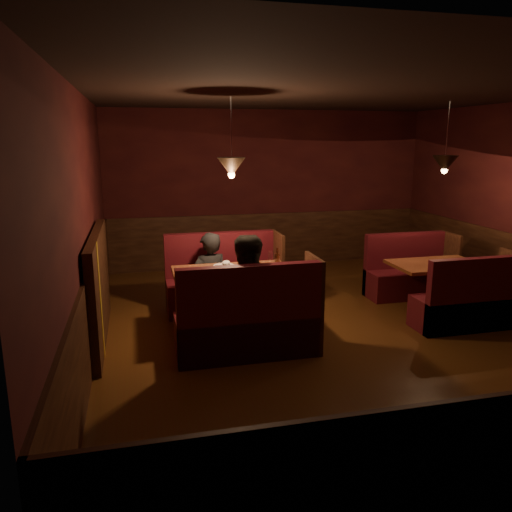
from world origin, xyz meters
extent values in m
cube|color=#502E11|center=(0.00, 0.00, -0.01)|extent=(6.00, 7.00, 0.01)
cube|color=black|center=(0.00, 0.00, 2.90)|extent=(6.00, 7.00, 0.01)
cube|color=black|center=(0.00, 3.50, 1.45)|extent=(6.00, 0.01, 2.90)
cube|color=black|center=(-3.00, 0.00, 1.45)|extent=(0.01, 7.00, 2.90)
cube|color=black|center=(0.00, 3.48, 0.50)|extent=(6.00, 0.04, 1.00)
cube|color=black|center=(-2.98, 0.00, 0.50)|extent=(0.04, 7.00, 1.00)
cube|color=black|center=(-2.92, 0.40, 0.65)|extent=(0.10, 2.20, 1.30)
cube|color=gold|center=(-2.87, -0.15, 0.65)|extent=(0.01, 0.12, 1.30)
cylinder|color=#333333|center=(-1.32, 0.29, 2.45)|extent=(0.01, 0.01, 0.80)
cone|color=black|center=(-1.32, 0.29, 2.05)|extent=(0.34, 0.34, 0.22)
sphere|color=#FFBF72|center=(-1.32, 0.29, 1.96)|extent=(0.08, 0.08, 0.08)
cylinder|color=#333333|center=(1.59, 0.36, 2.45)|extent=(0.01, 0.01, 0.80)
cone|color=black|center=(1.59, 0.36, 2.05)|extent=(0.34, 0.34, 0.22)
sphere|color=#FFBF72|center=(1.59, 0.36, 1.96)|extent=(0.08, 0.08, 0.08)
cube|color=#50220E|center=(-1.32, 0.29, 0.75)|extent=(1.45, 0.88, 0.05)
cylinder|color=black|center=(-1.32, 0.29, 0.36)|extent=(0.15, 0.15, 0.73)
cylinder|color=black|center=(-1.32, 0.29, 0.02)|extent=(0.58, 0.58, 0.04)
cylinder|color=silver|center=(-1.28, 0.16, 0.79)|extent=(0.29, 0.29, 0.02)
cube|color=black|center=(-1.22, 0.18, 0.81)|extent=(0.09, 0.08, 0.04)
ellipsoid|color=silver|center=(-1.29, 0.14, 0.83)|extent=(0.07, 0.07, 0.06)
cube|color=tan|center=(-1.23, 0.12, 0.81)|extent=(0.08, 0.06, 0.03)
cylinder|color=silver|center=(-1.25, 0.10, 0.80)|extent=(0.07, 0.13, 0.01)
cylinder|color=silver|center=(-1.38, 0.53, 0.79)|extent=(0.27, 0.27, 0.02)
ellipsoid|color=beige|center=(-1.35, 0.55, 0.82)|extent=(0.10, 0.10, 0.06)
cube|color=silver|center=(-1.40, 0.49, 0.80)|extent=(0.20, 0.08, 0.00)
cylinder|color=white|center=(-1.01, 0.33, 0.82)|extent=(0.05, 0.05, 0.09)
cylinder|color=white|center=(-0.75, 0.56, 0.86)|extent=(0.08, 0.08, 0.16)
cylinder|color=white|center=(-0.79, 0.11, 0.86)|extent=(0.08, 0.08, 0.16)
cylinder|color=#47230F|center=(-0.71, 0.38, 0.86)|extent=(0.06, 0.06, 0.17)
cylinder|color=#47230F|center=(-0.71, 0.38, 0.98)|extent=(0.03, 0.03, 0.07)
ellipsoid|color=white|center=(-0.90, 0.10, 0.80)|extent=(0.11, 0.09, 0.05)
cube|color=#500E17|center=(-1.32, 1.04, 0.23)|extent=(1.56, 0.57, 0.47)
cube|color=#500E17|center=(-1.32, 1.27, 0.54)|extent=(1.56, 0.12, 1.09)
cube|color=black|center=(-0.52, 1.04, 0.54)|extent=(0.04, 0.57, 1.09)
cube|color=#500E17|center=(-1.32, -0.46, 0.23)|extent=(1.56, 0.57, 0.47)
cube|color=#500E17|center=(-1.32, -0.69, 0.54)|extent=(1.56, 0.12, 1.09)
cube|color=black|center=(-0.52, -0.46, 0.54)|extent=(0.04, 0.57, 1.09)
cube|color=#50220E|center=(1.59, 0.36, 0.67)|extent=(1.22, 0.78, 0.05)
cylinder|color=black|center=(1.59, 0.36, 0.32)|extent=(0.13, 0.13, 0.64)
cylinder|color=black|center=(1.59, 0.36, 0.02)|extent=(0.51, 0.51, 0.04)
cube|color=#500E17|center=(1.59, 1.03, 0.21)|extent=(1.31, 0.50, 0.41)
cube|color=#500E17|center=(1.59, 1.23, 0.48)|extent=(1.31, 0.11, 0.96)
cube|color=black|center=(2.26, 1.03, 0.48)|extent=(0.04, 0.50, 0.96)
cube|color=#500E17|center=(1.59, -0.30, 0.21)|extent=(1.31, 0.50, 0.41)
cube|color=#500E17|center=(1.59, -0.50, 0.48)|extent=(1.31, 0.11, 0.96)
cube|color=black|center=(2.26, -0.30, 0.48)|extent=(0.04, 0.50, 0.96)
imported|color=black|center=(-1.51, 0.94, 0.75)|extent=(0.63, 0.51, 1.51)
imported|color=black|center=(-1.22, -0.36, 0.85)|extent=(0.97, 0.84, 1.69)
camera|label=1|loc=(-2.43, -5.59, 2.36)|focal=35.00mm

